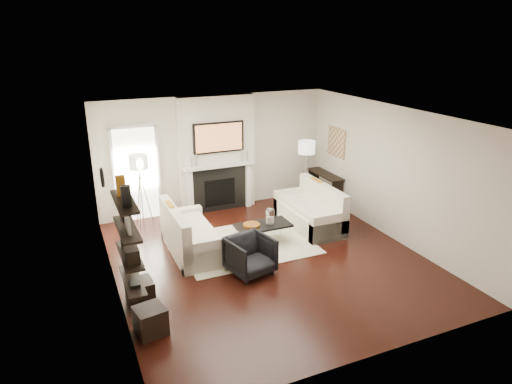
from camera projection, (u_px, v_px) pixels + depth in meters
name	position (u px, v px, depth m)	size (l,w,h in m)	color
room_envelope	(269.00, 192.00, 8.12)	(6.00, 6.00, 6.00)	black
chimney_breast	(217.00, 154.00, 10.60)	(1.80, 0.25, 2.70)	silver
fireplace_surround	(220.00, 190.00, 10.76)	(1.30, 0.02, 1.04)	black
firebox	(220.00, 192.00, 10.78)	(0.75, 0.02, 0.65)	black
mantel_pilaster_l	(190.00, 193.00, 10.45)	(0.12, 0.08, 1.10)	white
mantel_pilaster_r	(248.00, 185.00, 11.00)	(0.12, 0.08, 1.10)	white
mantel_shelf	(220.00, 166.00, 10.52)	(1.70, 0.18, 0.07)	white
tv_body	(219.00, 137.00, 10.32)	(1.20, 0.06, 0.70)	black
tv_screen	(219.00, 138.00, 10.29)	(1.10, 0.01, 0.62)	#BF723F
candlestick_l_tall	(196.00, 160.00, 10.26)	(0.04, 0.04, 0.30)	silver
candlestick_l_short	(191.00, 162.00, 10.22)	(0.04, 0.04, 0.24)	silver
candlestick_r_tall	(242.00, 155.00, 10.68)	(0.04, 0.04, 0.30)	silver
candlestick_r_short	(247.00, 156.00, 10.73)	(0.04, 0.04, 0.24)	silver
hallway_panel	(137.00, 175.00, 10.09)	(0.90, 0.02, 2.10)	white
door_trim_l	(114.00, 178.00, 9.90)	(0.06, 0.06, 2.16)	white
door_trim_r	(158.00, 172.00, 10.26)	(0.06, 0.06, 2.16)	white
door_trim_top	(132.00, 127.00, 9.72)	(1.02, 0.06, 0.06)	white
rug	(245.00, 244.00, 9.17)	(2.60, 2.00, 0.01)	beige
loveseat_left_base	(193.00, 242.00, 8.81)	(0.85, 1.80, 0.42)	#ECE7CF
loveseat_left_back	(175.00, 230.00, 8.58)	(0.18, 1.80, 0.80)	#ECE7CF
loveseat_left_arm_n	(205.00, 255.00, 8.08)	(0.85, 0.18, 0.60)	#ECE7CF
loveseat_left_arm_s	(182.00, 222.00, 9.48)	(0.85, 0.18, 0.60)	#ECE7CF
loveseat_left_cushion	(195.00, 229.00, 8.74)	(0.63, 1.44, 0.10)	#ECE7CF
pillow_left_orange	(170.00, 214.00, 8.77)	(0.10, 0.42, 0.42)	#B86F16
pillow_left_charcoal	(178.00, 226.00, 8.25)	(0.10, 0.40, 0.40)	black
loveseat_right_base	(309.00, 217.00, 9.96)	(0.85, 1.80, 0.42)	#ECE7CF
loveseat_right_back	(323.00, 202.00, 9.99)	(0.18, 1.80, 0.80)	#ECE7CF
loveseat_right_arm_n	(329.00, 227.00, 9.23)	(0.85, 0.18, 0.60)	#ECE7CF
loveseat_right_arm_s	(292.00, 201.00, 10.63)	(0.85, 0.18, 0.60)	#ECE7CF
loveseat_right_cushion	(307.00, 207.00, 9.86)	(0.63, 1.44, 0.10)	#ECE7CF
pillow_right_orange	(316.00, 189.00, 10.18)	(0.10, 0.42, 0.42)	#B86F16
pillow_right_charcoal	(331.00, 198.00, 9.66)	(0.10, 0.40, 0.40)	black
coffee_table	(263.00, 225.00, 9.07)	(1.10, 0.55, 0.04)	black
coffee_leg_nw	(244.00, 244.00, 8.76)	(0.02, 0.02, 0.38)	silver
coffee_leg_ne	(290.00, 235.00, 9.14)	(0.02, 0.02, 0.38)	silver
coffee_leg_sw	(236.00, 235.00, 9.14)	(0.02, 0.02, 0.38)	silver
coffee_leg_se	(280.00, 227.00, 9.52)	(0.02, 0.02, 0.38)	silver
hurricane_glass	(270.00, 217.00, 9.08)	(0.18, 0.18, 0.31)	white
hurricane_candle	(270.00, 220.00, 9.10)	(0.10, 0.10, 0.15)	white
copper_bowl	(252.00, 225.00, 8.96)	(0.33, 0.33, 0.06)	#AF641D
armchair	(250.00, 254.00, 7.98)	(0.72, 0.67, 0.74)	black
lamp_left_post	(142.00, 200.00, 9.88)	(0.02, 0.02, 1.20)	silver
lamp_left_shade	(138.00, 162.00, 9.60)	(0.40, 0.40, 0.30)	white
lamp_left_leg_a	(147.00, 199.00, 9.93)	(0.02, 0.02, 1.25)	silver
lamp_left_leg_b	(138.00, 199.00, 9.95)	(0.02, 0.02, 1.25)	silver
lamp_left_leg_c	(140.00, 201.00, 9.78)	(0.02, 0.02, 1.25)	silver
lamp_right_post	(305.00, 181.00, 11.11)	(0.02, 0.02, 1.20)	silver
lamp_right_shade	(307.00, 147.00, 10.83)	(0.40, 0.40, 0.30)	white
lamp_right_leg_a	(309.00, 181.00, 11.15)	(0.02, 0.02, 1.25)	silver
lamp_right_leg_b	(302.00, 180.00, 11.17)	(0.02, 0.02, 1.25)	silver
lamp_right_leg_c	(305.00, 183.00, 11.01)	(0.02, 0.02, 1.25)	silver
console_top	(325.00, 174.00, 11.21)	(0.35, 1.20, 0.04)	black
console_leg_n	(337.00, 196.00, 10.85)	(0.30, 0.04, 0.71)	black
console_leg_s	(313.00, 182.00, 11.81)	(0.30, 0.04, 0.71)	black
wall_art	(337.00, 142.00, 10.86)	(0.03, 0.70, 0.70)	tan
shelf_bottom	(132.00, 281.00, 6.48)	(0.25, 1.00, 0.04)	black
shelf_lower	(130.00, 255.00, 6.35)	(0.25, 1.00, 0.04)	black
shelf_upper	(127.00, 229.00, 6.21)	(0.25, 1.00, 0.04)	black
shelf_top	(124.00, 202.00, 6.08)	(0.25, 1.00, 0.04)	black
decor_magfile_a	(126.00, 196.00, 5.83)	(0.12, 0.10, 0.28)	black
decor_magfile_b	(121.00, 186.00, 6.22)	(0.12, 0.10, 0.28)	#B86F16
decor_frame_a	(128.00, 224.00, 6.07)	(0.04, 0.30, 0.22)	white
decor_frame_b	(123.00, 214.00, 6.44)	(0.04, 0.22, 0.18)	black
decor_wine_rack	(132.00, 255.00, 6.10)	(0.18, 0.25, 0.20)	black
decor_box_small	(126.00, 243.00, 6.55)	(0.15, 0.12, 0.12)	black
decor_books	(134.00, 284.00, 6.32)	(0.14, 0.20, 0.05)	black
decor_box_tall	(129.00, 265.00, 6.70)	(0.10, 0.10, 0.18)	white
clock_rim	(102.00, 178.00, 7.75)	(0.34, 0.34, 0.04)	black
clock_face	(104.00, 177.00, 7.76)	(0.29, 0.29, 0.01)	white
ottoman_near	(140.00, 292.00, 7.11)	(0.40, 0.40, 0.40)	black
ottoman_far	(150.00, 321.00, 6.42)	(0.40, 0.40, 0.40)	black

